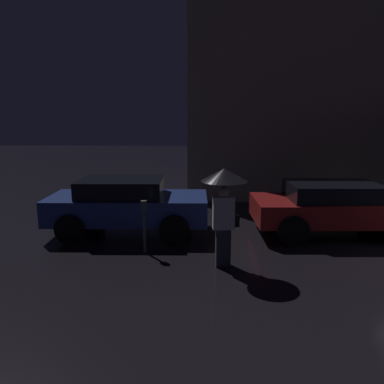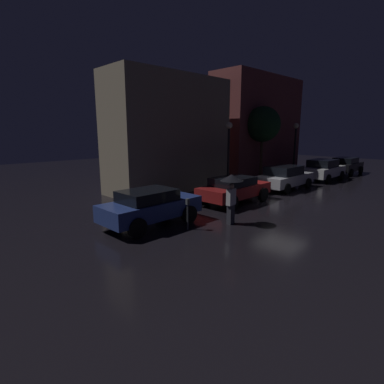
% 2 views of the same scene
% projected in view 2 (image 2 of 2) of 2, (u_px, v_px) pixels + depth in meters
% --- Properties ---
extents(ground_plane, '(60.00, 60.00, 0.00)m').
position_uv_depth(ground_plane, '(282.00, 200.00, 15.94)').
color(ground_plane, black).
extents(building_facade_left, '(7.84, 3.00, 6.84)m').
position_uv_depth(building_facade_left, '(169.00, 134.00, 18.22)').
color(building_facade_left, gray).
rests_on(building_facade_left, ground).
extents(building_facade_right, '(8.84, 3.00, 7.89)m').
position_uv_depth(building_facade_right, '(257.00, 127.00, 24.61)').
color(building_facade_right, brown).
rests_on(building_facade_right, ground).
extents(parked_car_blue, '(3.99, 1.90, 1.41)m').
position_uv_depth(parked_car_blue, '(150.00, 206.00, 11.55)').
color(parked_car_blue, navy).
rests_on(parked_car_blue, ground).
extents(parked_car_red, '(4.24, 1.95, 1.33)m').
position_uv_depth(parked_car_red, '(234.00, 189.00, 15.18)').
color(parked_car_red, maroon).
rests_on(parked_car_red, ground).
extents(parked_car_silver, '(4.45, 2.02, 1.47)m').
position_uv_depth(parked_car_silver, '(284.00, 177.00, 18.83)').
color(parked_car_silver, '#B7B7BF').
rests_on(parked_car_silver, ground).
extents(parked_car_white, '(4.11, 2.01, 1.54)m').
position_uv_depth(parked_car_white, '(323.00, 169.00, 22.27)').
color(parked_car_white, silver).
rests_on(parked_car_white, ground).
extents(parked_car_black, '(3.99, 1.94, 1.40)m').
position_uv_depth(parked_car_black, '(346.00, 165.00, 25.54)').
color(parked_car_black, black).
rests_on(parked_car_black, ground).
extents(pedestrian_with_umbrella, '(0.90, 0.90, 1.97)m').
position_uv_depth(pedestrian_with_umbrella, '(231.00, 187.00, 11.52)').
color(pedestrian_with_umbrella, '#383842').
rests_on(pedestrian_with_umbrella, ground).
extents(parking_meter, '(0.12, 0.10, 1.17)m').
position_uv_depth(parking_meter, '(188.00, 210.00, 11.01)').
color(parking_meter, '#4C5154').
rests_on(parking_meter, ground).
extents(street_lamp_near, '(0.40, 0.40, 4.13)m').
position_uv_depth(street_lamp_near, '(229.00, 144.00, 17.95)').
color(street_lamp_near, black).
rests_on(street_lamp_near, ground).
extents(street_lamp_far, '(0.43, 0.43, 4.23)m').
position_uv_depth(street_lamp_far, '(295.00, 139.00, 24.22)').
color(street_lamp_far, black).
rests_on(street_lamp_far, ground).
extents(street_tree, '(2.53, 2.53, 5.35)m').
position_uv_depth(street_tree, '(263.00, 124.00, 21.57)').
color(street_tree, '#473323').
rests_on(street_tree, ground).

